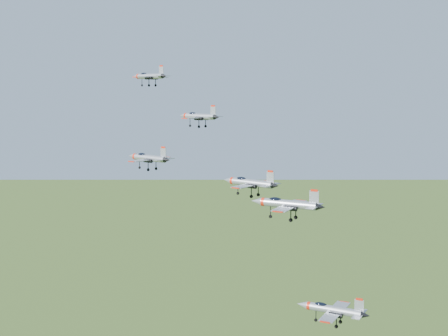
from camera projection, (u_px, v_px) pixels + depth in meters
The scene contains 6 objects.
jet_lead at pixel (149, 76), 152.66m from camera, with size 12.04×10.14×3.24m.
jet_left_high at pixel (198, 116), 129.82m from camera, with size 11.24×9.46×3.02m.
jet_right_high at pixel (148, 158), 114.02m from camera, with size 10.88×9.14×2.92m.
jet_left_low at pixel (250, 182), 127.56m from camera, with size 13.85×11.57×3.70m.
jet_right_low at pixel (286, 204), 110.62m from camera, with size 14.02×11.56×3.75m.
jet_trail at pixel (332, 309), 112.62m from camera, with size 13.70×11.27×3.67m.
Camera 1 is at (62.47, -109.50, 150.42)m, focal length 50.00 mm.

